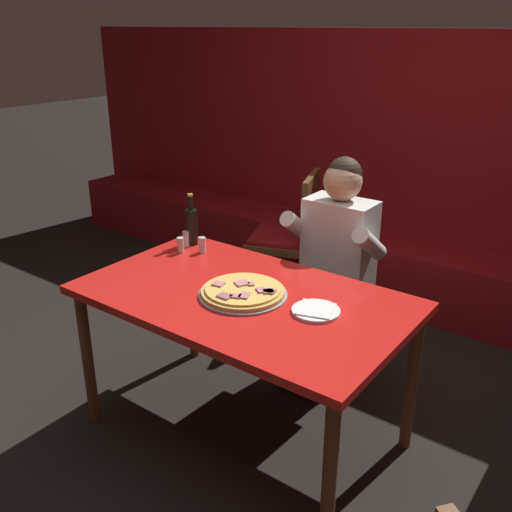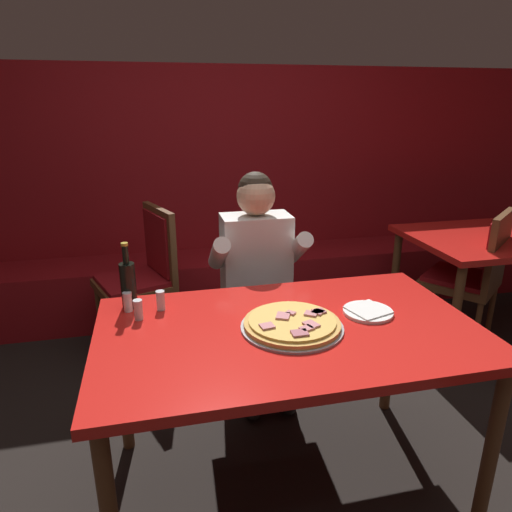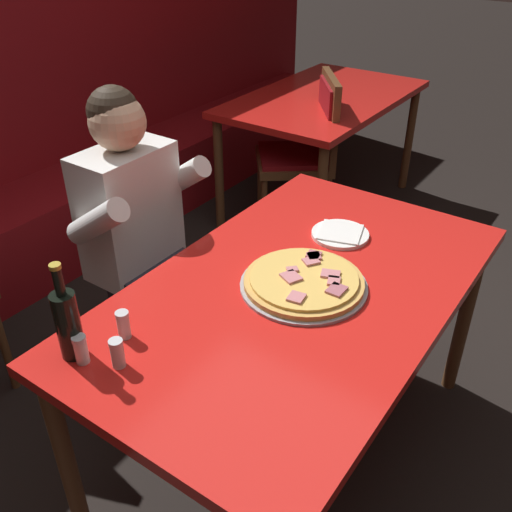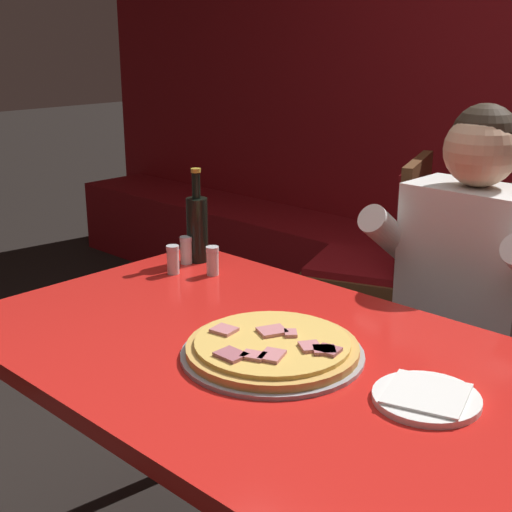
# 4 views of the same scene
# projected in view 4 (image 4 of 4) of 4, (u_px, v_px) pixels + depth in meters

# --- Properties ---
(main_dining_table) EXTENTS (1.51, 0.90, 0.78)m
(main_dining_table) POSITION_uv_depth(u_px,v_px,m) (274.00, 384.00, 1.61)
(main_dining_table) COLOR brown
(main_dining_table) RESTS_ON ground_plane
(pizza) EXTENTS (0.41, 0.41, 0.05)m
(pizza) POSITION_uv_depth(u_px,v_px,m) (272.00, 349.00, 1.57)
(pizza) COLOR #9E9EA3
(pizza) RESTS_ON main_dining_table
(plate_white_paper) EXTENTS (0.21, 0.21, 0.02)m
(plate_white_paper) POSITION_uv_depth(u_px,v_px,m) (426.00, 397.00, 1.38)
(plate_white_paper) COLOR white
(plate_white_paper) RESTS_ON main_dining_table
(beer_bottle) EXTENTS (0.07, 0.07, 0.29)m
(beer_bottle) POSITION_uv_depth(u_px,v_px,m) (197.00, 227.00, 2.19)
(beer_bottle) COLOR black
(beer_bottle) RESTS_ON main_dining_table
(shaker_oregano) EXTENTS (0.04, 0.04, 0.09)m
(shaker_oregano) POSITION_uv_depth(u_px,v_px,m) (186.00, 251.00, 2.19)
(shaker_oregano) COLOR silver
(shaker_oregano) RESTS_ON main_dining_table
(shaker_red_pepper_flakes) EXTENTS (0.04, 0.04, 0.09)m
(shaker_red_pepper_flakes) POSITION_uv_depth(u_px,v_px,m) (213.00, 262.00, 2.09)
(shaker_red_pepper_flakes) COLOR silver
(shaker_red_pepper_flakes) RESTS_ON main_dining_table
(shaker_black_pepper) EXTENTS (0.04, 0.04, 0.09)m
(shaker_black_pepper) POSITION_uv_depth(u_px,v_px,m) (173.00, 261.00, 2.10)
(shaker_black_pepper) COLOR silver
(shaker_black_pepper) RESTS_ON main_dining_table
(diner_seated_blue_shirt) EXTENTS (0.53, 0.53, 1.27)m
(diner_seated_blue_shirt) POSITION_uv_depth(u_px,v_px,m) (453.00, 303.00, 2.08)
(diner_seated_blue_shirt) COLOR black
(diner_seated_blue_shirt) RESTS_ON ground_plane
(dining_chair_near_right) EXTENTS (0.57, 0.57, 0.99)m
(dining_chair_near_right) POSITION_uv_depth(u_px,v_px,m) (382.00, 254.00, 2.94)
(dining_chair_near_right) COLOR brown
(dining_chair_near_right) RESTS_ON ground_plane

